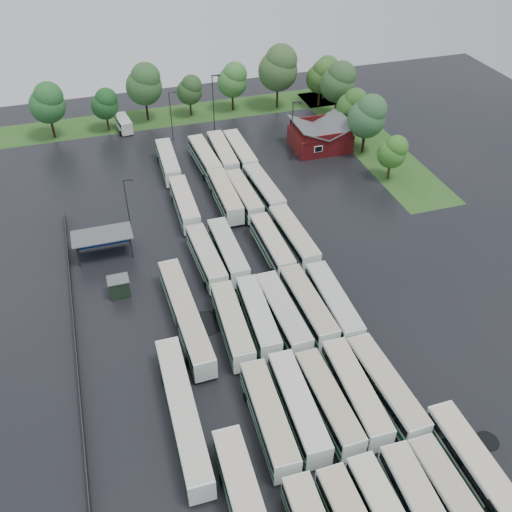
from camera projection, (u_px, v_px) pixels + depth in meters
name	position (u px, v px, depth m)	size (l,w,h in m)	color
ground	(270.00, 334.00, 68.12)	(160.00, 160.00, 0.00)	black
brick_building	(320.00, 138.00, 104.75)	(10.07, 8.60, 5.39)	maroon
wash_shed	(102.00, 236.00, 78.78)	(8.20, 4.20, 3.58)	#2D2D30
utility_hut	(119.00, 287.00, 72.96)	(2.70, 2.20, 2.62)	black
grass_strip_north	(179.00, 115.00, 117.27)	(80.00, 10.00, 0.01)	#29521B
grass_strip_east	(368.00, 140.00, 108.28)	(10.00, 50.00, 0.01)	#29521B
west_fence	(74.00, 325.00, 68.54)	(0.10, 50.00, 1.20)	#2D2D30
bus_r0c4	(454.00, 504.00, 49.50)	(2.75, 12.33, 3.42)	silver
bus_r1c0	(269.00, 417.00, 56.50)	(3.14, 12.78, 3.53)	silver
bus_r1c1	(298.00, 406.00, 57.57)	(3.09, 12.74, 3.52)	silver
bus_r1c2	(328.00, 402.00, 58.07)	(2.83, 12.23, 3.39)	silver
bus_r1c3	(355.00, 392.00, 58.97)	(3.05, 12.77, 3.53)	silver
bus_r1c4	(385.00, 387.00, 59.40)	(3.30, 12.98, 3.58)	silver
bus_r2c0	(232.00, 324.00, 66.79)	(3.15, 12.51, 3.46)	silver
bus_r2c1	(258.00, 316.00, 67.88)	(3.15, 12.29, 3.39)	silver
bus_r2c2	(283.00, 314.00, 68.11)	(3.00, 12.80, 3.55)	silver
bus_r2c3	(308.00, 306.00, 69.18)	(3.01, 12.80, 3.55)	silver
bus_r2c4	(333.00, 303.00, 69.57)	(3.00, 12.90, 3.58)	silver
bus_r3c0	(206.00, 257.00, 76.84)	(3.06, 12.33, 3.41)	silver
bus_r3c1	(228.00, 251.00, 77.84)	(2.77, 12.52, 3.48)	silver
bus_r3c3	(272.00, 245.00, 79.04)	(2.75, 12.26, 3.40)	silver
bus_r3c4	(294.00, 237.00, 80.25)	(3.16, 12.98, 3.59)	silver
bus_r4c0	(184.00, 204.00, 87.24)	(2.90, 12.62, 3.50)	silver
bus_r4c2	(225.00, 196.00, 89.03)	(2.78, 12.73, 3.54)	silver
bus_r4c3	(244.00, 195.00, 89.24)	(2.92, 12.24, 3.39)	silver
bus_r4c4	(264.00, 190.00, 90.46)	(3.30, 12.78, 3.53)	silver
bus_r5c0	(168.00, 162.00, 97.68)	(3.04, 12.47, 3.45)	silver
bus_r5c2	(205.00, 158.00, 98.76)	(3.24, 12.71, 3.51)	silver
bus_r5c3	(223.00, 154.00, 99.73)	(2.94, 12.93, 3.59)	silver
bus_r5c4	(240.00, 152.00, 100.31)	(2.81, 12.75, 3.54)	silver
artic_bus_west_b	(186.00, 315.00, 67.99)	(3.24, 18.64, 3.45)	silver
artic_bus_west_c	(183.00, 412.00, 57.05)	(2.82, 18.31, 3.39)	silver
artic_bus_east	(496.00, 499.00, 49.79)	(2.81, 19.08, 3.54)	silver
minibus	(124.00, 123.00, 110.78)	(2.94, 6.16, 2.59)	silver
tree_north_0	(48.00, 102.00, 104.86)	(6.61, 6.61, 10.95)	black
tree_north_1	(105.00, 103.00, 108.27)	(5.16, 5.16, 8.55)	#3A2213
tree_north_2	(145.00, 84.00, 110.73)	(7.07, 7.07, 11.71)	black
tree_north_3	(190.00, 90.00, 113.78)	(5.12, 5.12, 8.47)	black
tree_north_4	(233.00, 79.00, 115.29)	(6.09, 6.09, 10.08)	black
tree_north_5	(279.00, 67.00, 114.94)	(8.01, 8.01, 13.27)	#332412
tree_north_6	(326.00, 71.00, 119.99)	(5.72, 5.72, 9.47)	#31271A
tree_east_0	(393.00, 152.00, 93.80)	(4.84, 4.82, 7.98)	#392714
tree_east_1	(368.00, 116.00, 99.99)	(6.70, 6.70, 11.10)	black
tree_east_2	(353.00, 105.00, 106.48)	(5.64, 5.61, 9.29)	#32271C
tree_east_3	(339.00, 82.00, 111.92)	(6.96, 6.96, 11.52)	#312315
tree_east_4	(321.00, 76.00, 117.16)	(5.93, 5.93, 9.83)	black
lamp_post_ne	(293.00, 127.00, 98.24)	(1.68, 0.33, 10.92)	#2D2D30
lamp_post_nw	(128.00, 204.00, 80.55)	(1.46, 0.28, 9.50)	#2D2D30
lamp_post_back_w	(171.00, 113.00, 105.00)	(1.46, 0.28, 9.48)	#2D2D30
lamp_post_back_e	(214.00, 99.00, 108.00)	(1.68, 0.33, 10.89)	#2D2D30
puddle_0	(336.00, 512.00, 50.84)	(4.73, 4.73, 0.01)	black
puddle_1	(449.00, 500.00, 51.73)	(4.07, 4.07, 0.01)	black
puddle_2	(205.00, 324.00, 69.56)	(4.56, 4.56, 0.01)	black
puddle_3	(331.00, 336.00, 67.91)	(3.24, 3.24, 0.01)	black
puddle_4	(487.00, 441.00, 56.60)	(2.41, 2.41, 0.01)	black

